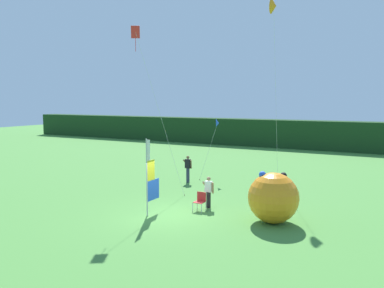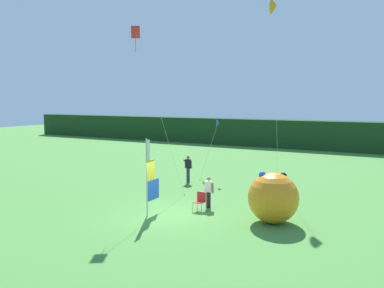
{
  "view_description": "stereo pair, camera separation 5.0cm",
  "coord_description": "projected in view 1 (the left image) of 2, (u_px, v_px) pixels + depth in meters",
  "views": [
    {
      "loc": [
        9.46,
        -15.1,
        5.38
      ],
      "look_at": [
        0.14,
        2.13,
        3.14
      ],
      "focal_mm": 36.2,
      "sensor_mm": 36.0,
      "label": 1
    },
    {
      "loc": [
        9.51,
        -15.08,
        5.38
      ],
      "look_at": [
        0.14,
        2.13,
        3.14
      ],
      "focal_mm": 36.2,
      "sensor_mm": 36.0,
      "label": 2
    }
  ],
  "objects": [
    {
      "name": "kite_orange_delta_2",
      "position": [
        274.0,
        7.0,
        23.7
      ],
      "size": [
        0.46,
        1.55,
        11.57
      ],
      "color": "brown",
      "rests_on": "ground"
    },
    {
      "name": "kite_blue_delta_1",
      "position": [
        217.0,
        123.0,
        26.49
      ],
      "size": [
        0.93,
        1.65,
        4.09
      ],
      "color": "brown",
      "rests_on": "ground"
    },
    {
      "name": "banner_flag",
      "position": [
        150.0,
        178.0,
        18.11
      ],
      "size": [
        0.06,
        1.03,
        3.62
      ],
      "color": "#B7B7BC",
      "rests_on": "ground"
    },
    {
      "name": "folding_chair",
      "position": [
        200.0,
        200.0,
        18.89
      ],
      "size": [
        0.51,
        0.51,
        0.89
      ],
      "color": "#BCBCC1",
      "rests_on": "ground"
    },
    {
      "name": "person_mid_field",
      "position": [
        188.0,
        168.0,
        25.29
      ],
      "size": [
        0.55,
        0.48,
        1.76
      ],
      "color": "#2D334C",
      "rests_on": "ground"
    },
    {
      "name": "inflatable_balloon",
      "position": [
        273.0,
        198.0,
        16.92
      ],
      "size": [
        2.23,
        2.23,
        2.27
      ],
      "color": "orange",
      "rests_on": "ground"
    },
    {
      "name": "person_near_banner",
      "position": [
        209.0,
        191.0,
        19.35
      ],
      "size": [
        0.55,
        0.48,
        1.57
      ],
      "color": "black",
      "rests_on": "ground"
    },
    {
      "name": "ground_plane",
      "position": [
        168.0,
        214.0,
        18.28
      ],
      "size": [
        120.0,
        120.0,
        0.0
      ],
      "primitive_type": "plane",
      "color": "#478438"
    },
    {
      "name": "kite_red_diamond_0",
      "position": [
        140.0,
        49.0,
        20.6
      ],
      "size": [
        2.36,
        1.76,
        9.27
      ],
      "color": "brown",
      "rests_on": "ground"
    },
    {
      "name": "distant_treeline",
      "position": [
        303.0,
        134.0,
        42.89
      ],
      "size": [
        80.0,
        2.4,
        3.14
      ],
      "primitive_type": "cube",
      "color": "#193819",
      "rests_on": "ground"
    }
  ]
}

